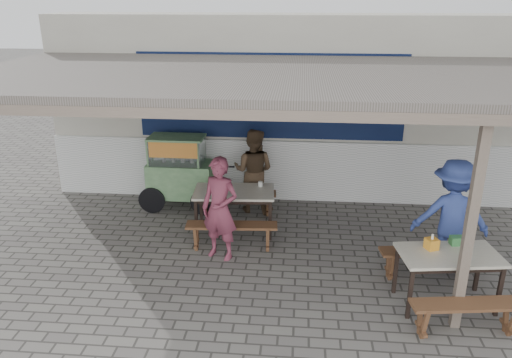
{
  "coord_description": "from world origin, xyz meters",
  "views": [
    {
      "loc": [
        0.37,
        -6.26,
        3.86
      ],
      "look_at": [
        -0.28,
        0.9,
        1.18
      ],
      "focal_mm": 35.0,
      "sensor_mm": 36.0,
      "label": 1
    }
  ],
  "objects": [
    {
      "name": "condiment_bowl",
      "position": [
        -0.9,
        1.39,
        0.77
      ],
      "size": [
        0.2,
        0.2,
        0.04
      ],
      "primitive_type": "imported",
      "rotation": [
        0.0,
        0.0,
        -0.11
      ],
      "color": "white",
      "rests_on": "table_left"
    },
    {
      "name": "table_right",
      "position": [
        2.33,
        -0.44,
        0.67
      ],
      "size": [
        1.34,
        0.86,
        0.75
      ],
      "rotation": [
        0.0,
        0.0,
        0.14
      ],
      "color": "beige",
      "rests_on": "ground"
    },
    {
      "name": "bench_left_street",
      "position": [
        -0.65,
        0.78,
        0.34
      ],
      "size": [
        1.45,
        0.38,
        0.45
      ],
      "rotation": [
        0.0,
        0.0,
        0.07
      ],
      "color": "brown",
      "rests_on": "ground"
    },
    {
      "name": "donation_box",
      "position": [
        2.48,
        -0.18,
        0.81
      ],
      "size": [
        0.19,
        0.14,
        0.12
      ],
      "primitive_type": "cube",
      "rotation": [
        0.0,
        0.0,
        0.13
      ],
      "color": "#36793E",
      "rests_on": "table_right"
    },
    {
      "name": "ground",
      "position": [
        0.0,
        0.0,
        0.0
      ],
      "size": [
        60.0,
        60.0,
        0.0
      ],
      "primitive_type": "plane",
      "color": "#635F59",
      "rests_on": "ground"
    },
    {
      "name": "patron_wall_side",
      "position": [
        -0.46,
        2.36,
        0.79
      ],
      "size": [
        0.87,
        0.74,
        1.58
      ],
      "primitive_type": "imported",
      "rotation": [
        0.0,
        0.0,
        2.94
      ],
      "color": "#4D3A27",
      "rests_on": "ground"
    },
    {
      "name": "patron_street_side",
      "position": [
        -0.79,
        0.55,
        0.81
      ],
      "size": [
        0.69,
        0.57,
        1.62
      ],
      "primitive_type": "imported",
      "rotation": [
        0.0,
        0.0,
        -0.36
      ],
      "color": "brown",
      "rests_on": "ground"
    },
    {
      "name": "patron_right_table",
      "position": [
        2.6,
        0.54,
        0.85
      ],
      "size": [
        1.14,
        0.72,
        1.69
      ],
      "primitive_type": "imported",
      "rotation": [
        0.0,
        0.0,
        3.05
      ],
      "color": "#344896",
      "rests_on": "ground"
    },
    {
      "name": "condiment_jar",
      "position": [
        -0.27,
        1.69,
        0.79
      ],
      "size": [
        0.08,
        0.08,
        0.09
      ],
      "primitive_type": "cylinder",
      "color": "silver",
      "rests_on": "table_left"
    },
    {
      "name": "tissue_box",
      "position": [
        2.12,
        -0.33,
        0.82
      ],
      "size": [
        0.19,
        0.19,
        0.14
      ],
      "primitive_type": "cube",
      "rotation": [
        0.0,
        0.0,
        0.38
      ],
      "color": "orange",
      "rests_on": "table_right"
    },
    {
      "name": "back_wall",
      "position": [
        -0.0,
        3.58,
        1.72
      ],
      "size": [
        9.0,
        1.28,
        3.5
      ],
      "color": "beige",
      "rests_on": "ground"
    },
    {
      "name": "bench_right_wall",
      "position": [
        2.24,
        0.21,
        0.33
      ],
      "size": [
        1.38,
        0.46,
        0.45
      ],
      "rotation": [
        0.0,
        0.0,
        0.14
      ],
      "color": "brown",
      "rests_on": "ground"
    },
    {
      "name": "table_left",
      "position": [
        -0.7,
        1.45,
        0.67
      ],
      "size": [
        1.39,
        0.84,
        0.75
      ],
      "rotation": [
        0.0,
        0.0,
        0.07
      ],
      "color": "beige",
      "rests_on": "ground"
    },
    {
      "name": "warung_roof",
      "position": [
        0.02,
        0.9,
        2.71
      ],
      "size": [
        9.0,
        4.21,
        2.81
      ],
      "color": "#625954",
      "rests_on": "ground"
    },
    {
      "name": "vendor_cart",
      "position": [
        -1.85,
        2.39,
        0.76
      ],
      "size": [
        1.77,
        0.68,
        1.4
      ],
      "rotation": [
        0.0,
        0.0,
        -0.01
      ],
      "color": "#79A870",
      "rests_on": "ground"
    },
    {
      "name": "bench_left_wall",
      "position": [
        -0.74,
        2.12,
        0.34
      ],
      "size": [
        1.45,
        0.38,
        0.45
      ],
      "rotation": [
        0.0,
        0.0,
        0.07
      ],
      "color": "brown",
      "rests_on": "ground"
    },
    {
      "name": "bench_right_street",
      "position": [
        2.42,
        -1.08,
        0.33
      ],
      "size": [
        1.38,
        0.46,
        0.45
      ],
      "rotation": [
        0.0,
        0.0,
        0.14
      ],
      "color": "brown",
      "rests_on": "ground"
    }
  ]
}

